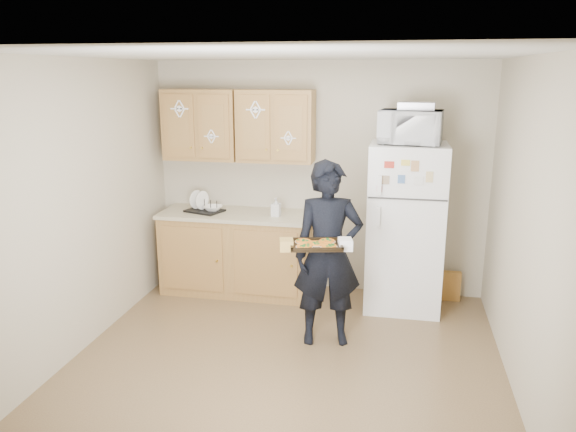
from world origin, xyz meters
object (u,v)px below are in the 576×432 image
at_px(microwave, 410,127).
at_px(dish_rack, 204,205).
at_px(person, 328,254).
at_px(refrigerator, 405,227).
at_px(baking_tray, 316,246).

relative_size(microwave, dish_rack, 1.56).
distance_m(person, microwave, 1.52).
bearing_deg(refrigerator, baking_tray, -120.41).
bearing_deg(refrigerator, person, -124.85).
relative_size(person, microwave, 2.82).
bearing_deg(dish_rack, microwave, -2.20).
bearing_deg(dish_rack, refrigerator, -0.86).
bearing_deg(person, refrigerator, 42.17).
relative_size(baking_tray, microwave, 0.72).
bearing_deg(person, dish_rack, 133.52).
distance_m(baking_tray, microwave, 1.65).
xyz_separation_m(refrigerator, microwave, (-0.00, -0.05, 1.01)).
bearing_deg(microwave, person, -119.44).
height_order(person, microwave, microwave).
height_order(refrigerator, person, refrigerator).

